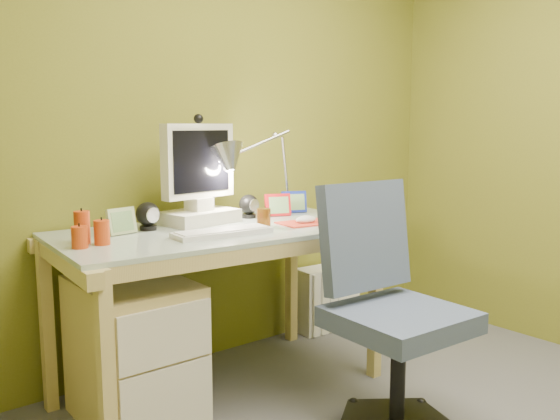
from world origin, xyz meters
TOP-DOWN VIEW (x-y plane):
  - wall_back at (0.00, 1.60)m, footprint 3.20×0.01m
  - desk at (-0.19, 1.18)m, footprint 1.48×0.82m
  - monitor at (-0.19, 1.36)m, footprint 0.39×0.26m
  - speaker_left at (-0.46, 1.34)m, footprint 0.12×0.12m
  - speaker_right at (0.08, 1.34)m, footprint 0.11×0.11m
  - keyboard at (-0.27, 1.04)m, footprint 0.43×0.17m
  - mousepad at (0.19, 1.04)m, footprint 0.26×0.20m
  - mouse at (0.19, 1.04)m, footprint 0.11×0.07m
  - amber_tumbler at (-0.01, 1.10)m, footprint 0.06×0.06m
  - candle_cluster at (-0.79, 1.19)m, footprint 0.18×0.15m
  - photo_frame_red at (0.23, 1.30)m, footprint 0.13×0.07m
  - photo_frame_blue at (0.37, 1.34)m, footprint 0.13×0.07m
  - photo_frame_green at (-0.59, 1.32)m, footprint 0.13×0.04m
  - desk_lamp at (0.26, 1.36)m, footprint 0.61×0.37m
  - task_chair at (0.14, 0.43)m, footprint 0.57×0.57m
  - radiator at (0.76, 1.50)m, footprint 0.39×0.18m

SIDE VIEW (x-z plane):
  - radiator at x=0.76m, z-range 0.00..0.38m
  - desk at x=-0.19m, z-range 0.00..0.77m
  - task_chair at x=0.14m, z-range 0.00..0.98m
  - mousepad at x=0.19m, z-range 0.77..0.77m
  - keyboard at x=-0.27m, z-range 0.77..0.79m
  - mouse at x=0.19m, z-range 0.77..0.80m
  - amber_tumbler at x=-0.01m, z-range 0.77..0.85m
  - photo_frame_green at x=-0.59m, z-range 0.77..0.88m
  - photo_frame_blue at x=0.37m, z-range 0.77..0.88m
  - photo_frame_red at x=0.23m, z-range 0.77..0.88m
  - speaker_right at x=0.08m, z-range 0.77..0.88m
  - speaker_left at x=-0.46m, z-range 0.77..0.89m
  - candle_cluster at x=-0.79m, z-range 0.77..0.89m
  - monitor at x=-0.19m, z-range 0.77..1.27m
  - desk_lamp at x=0.26m, z-range 0.77..1.38m
  - wall_back at x=0.00m, z-range 0.00..2.40m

